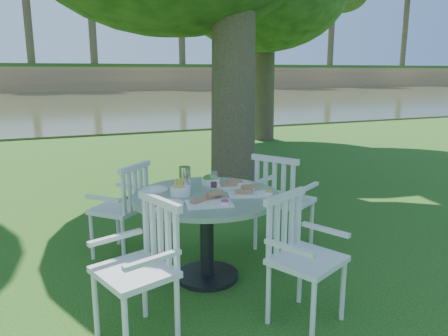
{
  "coord_description": "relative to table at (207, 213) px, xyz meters",
  "views": [
    {
      "loc": [
        -1.68,
        -3.84,
        1.82
      ],
      "look_at": [
        0.0,
        0.2,
        0.85
      ],
      "focal_mm": 35.0,
      "sensor_mm": 36.0,
      "label": 1
    }
  ],
  "objects": [
    {
      "name": "table",
      "position": [
        0.0,
        0.0,
        0.0
      ],
      "size": [
        1.28,
        1.28,
        0.78
      ],
      "color": "black",
      "rests_on": "ground"
    },
    {
      "name": "far_bank",
      "position": [
        0.7,
        41.54,
        6.63
      ],
      "size": [
        100.0,
        18.0,
        15.2
      ],
      "color": "#9F724A",
      "rests_on": "ground"
    },
    {
      "name": "river",
      "position": [
        0.42,
        23.43,
        -0.61
      ],
      "size": [
        100.0,
        28.0,
        0.12
      ],
      "primitive_type": "cube",
      "color": "#373A22",
      "rests_on": "ground"
    },
    {
      "name": "chair_ne",
      "position": [
        0.89,
        0.28,
        -0.02
      ],
      "size": [
        0.67,
        0.68,
        1.01
      ],
      "rotation": [
        0.0,
        0.0,
        -4.17
      ],
      "color": "silver",
      "rests_on": "ground"
    },
    {
      "name": "chair_nw",
      "position": [
        -0.56,
        0.75,
        -0.06
      ],
      "size": [
        0.65,
        0.65,
        0.94
      ],
      "rotation": [
        0.0,
        0.0,
        -2.37
      ],
      "color": "silver",
      "rests_on": "ground"
    },
    {
      "name": "chair_sw",
      "position": [
        -0.68,
        -0.65,
        -0.04
      ],
      "size": [
        0.59,
        0.61,
        0.98
      ],
      "rotation": [
        0.0,
        0.0,
        -1.25
      ],
      "color": "silver",
      "rests_on": "ground"
    },
    {
      "name": "chair_se",
      "position": [
        0.39,
        -0.85,
        -0.06
      ],
      "size": [
        0.62,
        0.61,
        0.95
      ],
      "rotation": [
        0.0,
        0.0,
        0.43
      ],
      "color": "silver",
      "rests_on": "ground"
    },
    {
      "name": "ground",
      "position": [
        0.42,
        0.43,
        -0.61
      ],
      "size": [
        140.0,
        140.0,
        0.0
      ],
      "primitive_type": "plane",
      "color": "#153F0D",
      "rests_on": "ground"
    },
    {
      "name": "tableware",
      "position": [
        -0.05,
        0.07,
        0.21
      ],
      "size": [
        1.06,
        0.86,
        0.21
      ],
      "color": "white",
      "rests_on": "table"
    }
  ]
}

